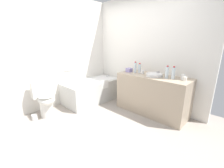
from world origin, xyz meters
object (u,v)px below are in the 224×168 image
water_bottle_3 (167,72)px  bathtub (92,90)px  drinking_glass_0 (183,77)px  tissue_box (129,70)px  sink_faucet (159,73)px  drinking_glass_1 (143,72)px  toilet_paper_roll (35,117)px  water_bottle_2 (173,73)px  water_bottle_1 (135,67)px  water_bottle_0 (140,68)px  toilet (45,99)px  sink_basin (154,75)px  drinking_glass_2 (185,79)px

water_bottle_3 → bathtub: bearing=103.4°
drinking_glass_0 → tissue_box: 1.20m
sink_faucet → tissue_box: (-0.19, 0.66, 0.01)m
drinking_glass_1 → toilet_paper_roll: drinking_glass_1 is taller
water_bottle_2 → drinking_glass_1: water_bottle_2 is taller
drinking_glass_1 → tissue_box: tissue_box is taller
tissue_box → toilet_paper_roll: tissue_box is taller
water_bottle_1 → drinking_glass_1: bearing=-81.7°
water_bottle_0 → toilet: bearing=146.6°
sink_faucet → water_bottle_0: bearing=103.4°
sink_faucet → drinking_glass_1: size_ratio=1.93×
sink_basin → water_bottle_1: size_ratio=1.29×
toilet → water_bottle_0: 2.17m
sink_basin → water_bottle_3: water_bottle_3 is taller
tissue_box → bathtub: bearing=116.2°
sink_basin → tissue_box: bearing=89.1°
water_bottle_0 → sink_basin: bearing=-102.4°
bathtub → sink_basin: bearing=-74.7°
sink_faucet → water_bottle_0: (-0.10, 0.43, 0.07)m
drinking_glass_1 → drinking_glass_2: bearing=-90.6°
toilet → water_bottle_3: (1.66, -1.84, 0.58)m
sink_faucet → water_bottle_2: size_ratio=0.62×
bathtub → water_bottle_2: (0.45, -1.91, 0.66)m
water_bottle_2 → tissue_box: bearing=91.2°
water_bottle_0 → drinking_glass_0: size_ratio=2.16×
bathtub → toilet_paper_roll: (-1.48, 0.03, -0.24)m
drinking_glass_1 → tissue_box: 0.35m
water_bottle_1 → toilet_paper_roll: (-1.93, 1.06, -0.91)m
tissue_box → sink_basin: bearing=-90.9°
sink_basin → bathtub: bearing=105.3°
bathtub → sink_faucet: bathtub is taller
drinking_glass_1 → toilet_paper_roll: (-1.96, 1.25, -0.83)m
drinking_glass_1 → toilet_paper_roll: size_ratio=0.71×
toilet → drinking_glass_1: bearing=55.8°
tissue_box → toilet_paper_roll: size_ratio=1.09×
sink_faucet → tissue_box: bearing=105.7°
toilet → toilet_paper_roll: bearing=-84.0°
water_bottle_3 → toilet_paper_roll: water_bottle_3 is taller
sink_faucet → water_bottle_2: 0.42m
drinking_glass_0 → drinking_glass_1: 0.85m
toilet → sink_faucet: sink_faucet is taller
sink_basin → water_bottle_2: water_bottle_2 is taller
water_bottle_3 → drinking_glass_2: (0.04, -0.33, -0.08)m
toilet_paper_roll → water_bottle_2: bearing=-45.1°
sink_basin → toilet_paper_roll: bearing=140.6°
water_bottle_0 → drinking_glass_0: (0.00, -0.96, -0.05)m
water_bottle_3 → sink_basin: bearing=91.7°
tissue_box → toilet: bearing=151.0°
water_bottle_3 → tissue_box: bearing=89.9°
sink_basin → sink_faucet: size_ratio=2.17×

